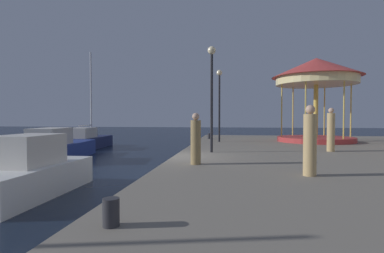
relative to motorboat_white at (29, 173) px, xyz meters
The scene contains 13 objects.
ground_plane 5.23m from the motorboat_white, 44.27° to the left, with size 120.00×120.00×0.00m, color black.
quay_dock 12.07m from the motorboat_white, 17.46° to the left, with size 15.60×29.31×0.80m, color gray.
motorboat_white is the anchor object (origin of this frame).
motorboat_blue 8.09m from the motorboat_white, 115.66° to the left, with size 2.67×5.83×1.80m.
sailboat_navy 14.25m from the motorboat_white, 110.35° to the left, with size 2.45×5.14×7.48m.
carousel 16.93m from the motorboat_white, 46.28° to the left, with size 5.54×5.54×5.34m.
lamp_post_near_edge 7.94m from the motorboat_white, 44.74° to the left, with size 0.36×0.36×4.69m.
lamp_post_mid_promenade 12.55m from the motorboat_white, 64.48° to the left, with size 0.36×0.36×4.57m.
bollard_north 14.02m from the motorboat_white, 71.68° to the left, with size 0.24×0.24×0.40m, color #2D2D33.
bollard_south 6.04m from the motorboat_white, 43.99° to the right, with size 0.24×0.24×0.40m, color #2D2D33.
person_near_carousel 12.19m from the motorboat_white, 30.22° to the left, with size 0.34×0.34×1.99m.
person_mid_promenade 8.14m from the motorboat_white, ahead, with size 0.34×0.34×1.88m.
person_far_corner 5.18m from the motorboat_white, 17.93° to the left, with size 0.34×0.34×1.70m.
Camera 1 is at (2.32, -11.82, 2.34)m, focal length 28.02 mm.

